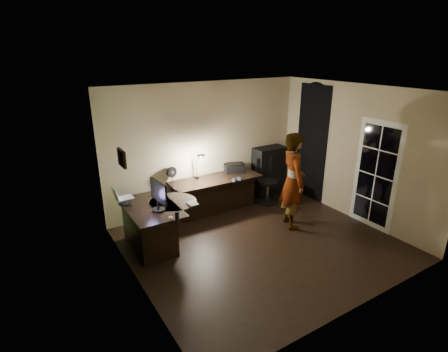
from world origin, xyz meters
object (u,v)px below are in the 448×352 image
desk_left (152,227)px  person (293,181)px  monitor (158,200)px  desk_right (216,195)px  cabinet (269,171)px  office_chair (268,182)px

desk_left → person: size_ratio=0.71×
desk_left → monitor: monitor is taller
desk_right → cabinet: 1.57m
desk_left → office_chair: office_chair is taller
monitor → office_chair: size_ratio=0.56×
person → office_chair: bearing=3.7°
cabinet → office_chair: (-0.32, -0.37, -0.09)m
cabinet → desk_left: bearing=-166.1°
desk_right → cabinet: cabinet is taller
monitor → person: (2.54, -0.45, -0.03)m
desk_right → person: 1.73m
cabinet → office_chair: cabinet is taller
desk_left → person: (2.60, -0.67, 0.55)m
monitor → person: bearing=-14.0°
desk_right → office_chair: (1.23, -0.22, 0.13)m
desk_right → office_chair: office_chair is taller
cabinet → person: (-0.64, -1.51, 0.36)m
desk_right → monitor: 1.97m
cabinet → person: bearing=-113.8°
desk_left → office_chair: (2.93, 0.47, 0.10)m
monitor → person: 2.58m
desk_left → monitor: 0.62m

